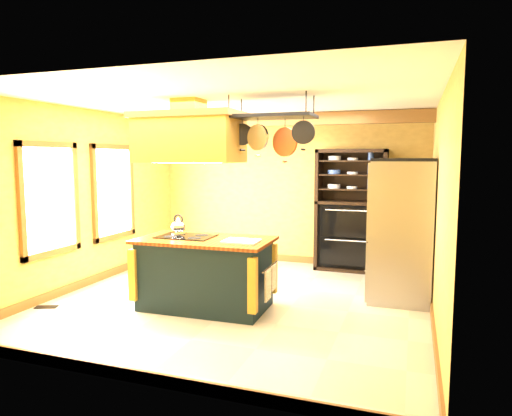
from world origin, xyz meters
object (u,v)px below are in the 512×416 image
Objects in this scene: range_hood at (189,136)px; pot_rack at (272,124)px; kitchen_island at (205,272)px; hutch at (351,223)px; refrigerator at (400,233)px.

pot_rack is at bearing 0.15° from range_hood.
range_hood is at bearing 178.95° from kitchen_island.
kitchen_island is at bearing -119.11° from hutch.
refrigerator is (2.38, 1.24, 0.46)m from kitchen_island.
range_hood reaches higher than hutch.
range_hood reaches higher than refrigerator.
pot_rack is 0.57× the size of refrigerator.
range_hood is 1.11m from pot_rack.
range_hood is at bearing -179.85° from pot_rack.
kitchen_island is 3.14m from hutch.
range_hood reaches higher than kitchen_island.
pot_rack is 0.52× the size of hutch.
pot_rack is 3.18m from hutch.
range_hood is 1.27× the size of pot_rack.
kitchen_island is 1.78m from range_hood.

